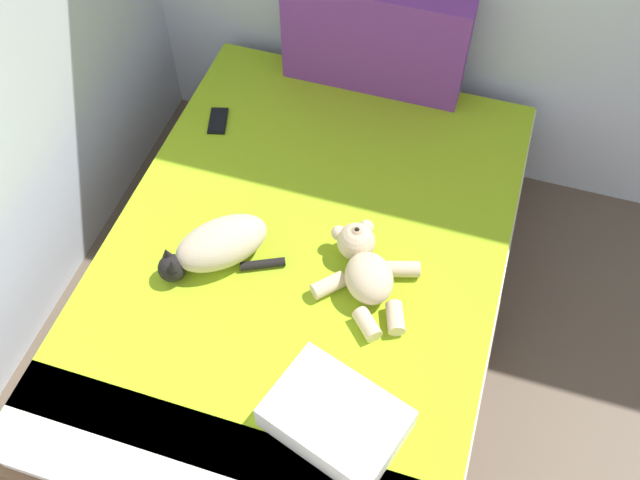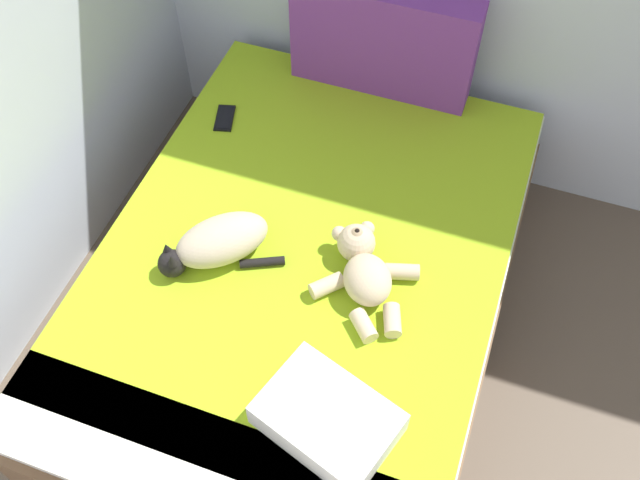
{
  "view_description": "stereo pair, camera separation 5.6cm",
  "coord_description": "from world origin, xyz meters",
  "px_view_note": "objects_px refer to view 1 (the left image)",
  "views": [
    {
      "loc": [
        1.55,
        1.48,
        2.63
      ],
      "look_at": [
        1.12,
        2.86,
        0.63
      ],
      "focal_mm": 39.77,
      "sensor_mm": 36.0,
      "label": 1
    },
    {
      "loc": [
        1.6,
        1.5,
        2.63
      ],
      "look_at": [
        1.12,
        2.86,
        0.63
      ],
      "focal_mm": 39.77,
      "sensor_mm": 36.0,
      "label": 2
    }
  ],
  "objects_px": {
    "bed": "(306,287)",
    "teddy_bear": "(365,268)",
    "cat": "(217,246)",
    "throw_pillow": "(336,418)",
    "patterned_cushion": "(374,39)",
    "cell_phone": "(218,121)"
  },
  "relations": [
    {
      "from": "bed",
      "to": "teddy_bear",
      "type": "distance_m",
      "value": 0.42
    },
    {
      "from": "bed",
      "to": "cat",
      "type": "xyz_separation_m",
      "value": [
        -0.28,
        -0.13,
        0.34
      ]
    },
    {
      "from": "teddy_bear",
      "to": "throw_pillow",
      "type": "relative_size",
      "value": 1.1
    },
    {
      "from": "patterned_cushion",
      "to": "teddy_bear",
      "type": "xyz_separation_m",
      "value": [
        0.24,
        -0.98,
        -0.17
      ]
    },
    {
      "from": "cat",
      "to": "bed",
      "type": "bearing_deg",
      "value": 25.34
    },
    {
      "from": "cat",
      "to": "cell_phone",
      "type": "distance_m",
      "value": 0.69
    },
    {
      "from": "teddy_bear",
      "to": "throw_pillow",
      "type": "xyz_separation_m",
      "value": [
        0.06,
        -0.54,
        -0.01
      ]
    },
    {
      "from": "bed",
      "to": "teddy_bear",
      "type": "relative_size",
      "value": 4.63
    },
    {
      "from": "bed",
      "to": "teddy_bear",
      "type": "bearing_deg",
      "value": -14.31
    },
    {
      "from": "teddy_bear",
      "to": "cell_phone",
      "type": "bearing_deg",
      "value": 144.27
    },
    {
      "from": "patterned_cushion",
      "to": "cell_phone",
      "type": "height_order",
      "value": "patterned_cushion"
    },
    {
      "from": "patterned_cushion",
      "to": "cell_phone",
      "type": "distance_m",
      "value": 0.72
    },
    {
      "from": "cat",
      "to": "throw_pillow",
      "type": "relative_size",
      "value": 1.04
    },
    {
      "from": "bed",
      "to": "cell_phone",
      "type": "distance_m",
      "value": 0.79
    },
    {
      "from": "teddy_bear",
      "to": "throw_pillow",
      "type": "distance_m",
      "value": 0.55
    },
    {
      "from": "patterned_cushion",
      "to": "teddy_bear",
      "type": "relative_size",
      "value": 1.73
    },
    {
      "from": "patterned_cushion",
      "to": "cell_phone",
      "type": "xyz_separation_m",
      "value": [
        -0.55,
        -0.42,
        -0.23
      ]
    },
    {
      "from": "bed",
      "to": "cat",
      "type": "relative_size",
      "value": 4.89
    },
    {
      "from": "patterned_cushion",
      "to": "cat",
      "type": "height_order",
      "value": "patterned_cushion"
    },
    {
      "from": "patterned_cushion",
      "to": "throw_pillow",
      "type": "height_order",
      "value": "patterned_cushion"
    },
    {
      "from": "cat",
      "to": "teddy_bear",
      "type": "bearing_deg",
      "value": 7.69
    },
    {
      "from": "throw_pillow",
      "to": "cell_phone",
      "type": "bearing_deg",
      "value": 127.23
    }
  ]
}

